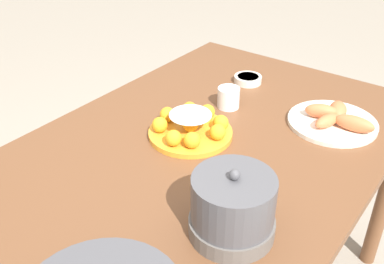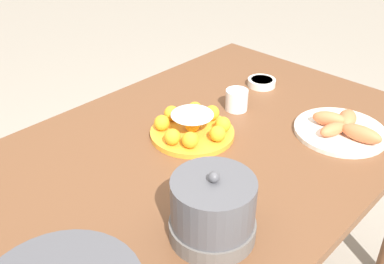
{
  "view_description": "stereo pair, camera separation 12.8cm",
  "coord_description": "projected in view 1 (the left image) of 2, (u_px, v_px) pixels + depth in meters",
  "views": [
    {
      "loc": [
        0.84,
        0.62,
        1.49
      ],
      "look_at": [
        -0.03,
        -0.03,
        0.81
      ],
      "focal_mm": 42.0,
      "sensor_mm": 36.0,
      "label": 1
    },
    {
      "loc": [
        0.76,
        0.72,
        1.49
      ],
      "look_at": [
        -0.03,
        -0.03,
        0.81
      ],
      "focal_mm": 42.0,
      "sensor_mm": 36.0,
      "label": 2
    }
  ],
  "objects": [
    {
      "name": "warming_pot",
      "position": [
        233.0,
        207.0,
        0.96
      ],
      "size": [
        0.19,
        0.19,
        0.17
      ],
      "color": "#66605B",
      "rests_on": "dining_table"
    },
    {
      "name": "dining_table",
      "position": [
        194.0,
        179.0,
        1.32
      ],
      "size": [
        1.5,
        0.93,
        0.77
      ],
      "color": "brown",
      "rests_on": "ground_plane"
    },
    {
      "name": "cake_plate",
      "position": [
        191.0,
        127.0,
        1.33
      ],
      "size": [
        0.25,
        0.25,
        0.08
      ],
      "color": "gold",
      "rests_on": "dining_table"
    },
    {
      "name": "seafood_platter",
      "position": [
        334.0,
        120.0,
        1.39
      ],
      "size": [
        0.27,
        0.27,
        0.06
      ],
      "color": "silver",
      "rests_on": "dining_table"
    },
    {
      "name": "cup_near",
      "position": [
        229.0,
        98.0,
        1.48
      ],
      "size": [
        0.07,
        0.07,
        0.07
      ],
      "color": "white",
      "rests_on": "dining_table"
    },
    {
      "name": "sauce_bowl",
      "position": [
        248.0,
        79.0,
        1.65
      ],
      "size": [
        0.1,
        0.1,
        0.03
      ],
      "color": "silver",
      "rests_on": "dining_table"
    }
  ]
}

